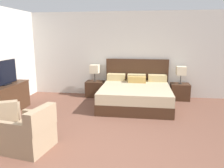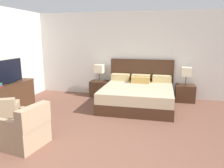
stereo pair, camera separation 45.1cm
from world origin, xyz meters
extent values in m
plane|color=brown|center=(0.00, 0.00, 0.00)|extent=(11.87, 11.87, 0.00)
cube|color=beige|center=(0.00, 3.99, 1.32)|extent=(7.07, 0.06, 2.64)
cube|color=#422819|center=(0.50, 2.88, 0.14)|extent=(1.87, 1.97, 0.28)
cube|color=#C6B28E|center=(0.50, 2.88, 0.41)|extent=(1.85, 1.95, 0.26)
cube|color=#422819|center=(0.50, 3.89, 0.60)|extent=(1.95, 0.05, 1.19)
cube|color=#D6BC7F|center=(-0.13, 3.70, 0.64)|extent=(0.55, 0.28, 0.20)
cube|color=#D6BC7F|center=(0.50, 3.70, 0.64)|extent=(0.55, 0.28, 0.20)
cube|color=#D6BC7F|center=(1.13, 3.70, 0.64)|extent=(0.55, 0.28, 0.20)
cube|color=tan|center=(0.52, 3.43, 0.63)|extent=(0.52, 0.22, 0.18)
cube|color=#422819|center=(-0.81, 3.67, 0.25)|extent=(0.55, 0.45, 0.49)
cube|color=black|center=(-0.81, 3.45, 0.30)|extent=(0.47, 0.01, 0.22)
cube|color=#422819|center=(1.81, 3.67, 0.25)|extent=(0.55, 0.45, 0.49)
cube|color=black|center=(1.81, 3.45, 0.30)|extent=(0.47, 0.01, 0.22)
cylinder|color=#332D28|center=(-0.81, 3.67, 0.50)|extent=(0.11, 0.11, 0.02)
cylinder|color=#332D28|center=(-0.81, 3.67, 0.64)|extent=(0.02, 0.02, 0.25)
cube|color=beige|center=(-0.81, 3.67, 0.89)|extent=(0.27, 0.27, 0.26)
cylinder|color=#332D28|center=(1.81, 3.67, 0.50)|extent=(0.11, 0.11, 0.02)
cylinder|color=#332D28|center=(1.81, 3.67, 0.64)|extent=(0.02, 0.02, 0.25)
cube|color=beige|center=(1.81, 3.67, 0.89)|extent=(0.27, 0.27, 0.26)
cube|color=#422819|center=(-2.66, 1.82, 0.36)|extent=(0.49, 1.39, 0.72)
cube|color=#482C1C|center=(-2.66, 1.82, 0.71)|extent=(0.51, 1.43, 0.02)
cube|color=black|center=(-2.66, 1.85, 0.73)|extent=(0.18, 0.30, 0.02)
cube|color=black|center=(-2.66, 1.85, 1.02)|extent=(0.04, 0.96, 0.59)
cube|color=black|center=(-2.64, 1.85, 1.02)|extent=(0.01, 0.94, 0.56)
cube|color=#9E8466|center=(-1.96, 0.59, 0.20)|extent=(0.92, 0.92, 0.40)
cube|color=#9E8466|center=(-1.70, 0.73, 0.49)|extent=(0.37, 0.59, 0.18)
cube|color=#9E8466|center=(-1.20, 0.22, 0.20)|extent=(0.78, 0.78, 0.40)
cube|color=#9E8466|center=(-0.93, 0.18, 0.58)|extent=(0.27, 0.70, 0.36)
cube|color=#9E8466|center=(-1.24, -0.07, 0.49)|extent=(0.63, 0.19, 0.18)
cube|color=#9E8466|center=(-1.15, 0.51, 0.49)|extent=(0.63, 0.19, 0.18)
cylinder|color=#332D28|center=(-2.35, 1.10, 0.01)|extent=(0.28, 0.28, 0.02)
camera|label=1|loc=(0.68, -2.96, 1.88)|focal=35.00mm
camera|label=2|loc=(1.12, -2.88, 1.88)|focal=35.00mm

